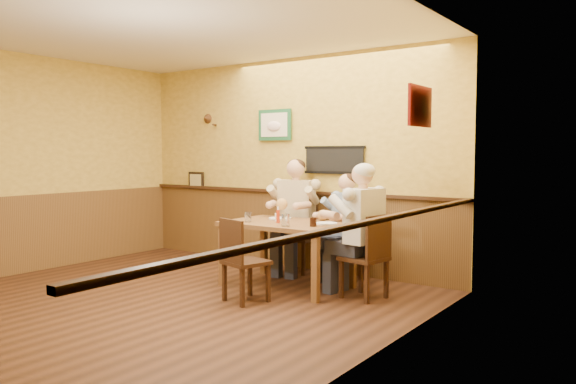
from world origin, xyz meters
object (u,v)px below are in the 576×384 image
object	(u,v)px
pepper_shaker	(277,217)
dining_table	(287,230)
chair_near_side	(246,260)
water_glass_left	(248,217)
chair_right_end	(364,256)
cola_tumbler	(313,222)
water_glass_mid	(286,220)
diner_blue_polo	(348,232)
hot_sauce_bottle	(278,216)
diner_tan_shirt	(296,222)
chair_back_right	(348,246)
chair_back_left	(296,237)
diner_white_elder	(364,238)
salt_shaker	(276,217)

from	to	relation	value
pepper_shaker	dining_table	bearing A→B (deg)	-13.30
chair_near_side	water_glass_left	xyz separation A→B (m)	(-0.40, 0.51, 0.37)
chair_right_end	chair_near_side	bearing A→B (deg)	-38.88
cola_tumbler	water_glass_mid	bearing A→B (deg)	-151.29
diner_blue_polo	hot_sauce_bottle	xyz separation A→B (m)	(-0.42, -0.86, 0.25)
diner_tan_shirt	hot_sauce_bottle	distance (m)	0.94
chair_right_end	pepper_shaker	xyz separation A→B (m)	(-1.13, -0.02, 0.34)
dining_table	chair_back_right	size ratio (longest dim) A/B	1.73
dining_table	chair_near_side	world-z (taller)	chair_near_side
chair_back_left	diner_white_elder	world-z (taller)	diner_white_elder
chair_back_left	chair_right_end	size ratio (longest dim) A/B	1.02
dining_table	salt_shaker	bearing A→B (deg)	175.34
chair_near_side	water_glass_mid	distance (m)	0.63
dining_table	cola_tumbler	size ratio (longest dim) A/B	14.52
hot_sauce_bottle	pepper_shaker	distance (m)	0.22
dining_table	diner_tan_shirt	size ratio (longest dim) A/B	1.07
chair_back_right	diner_blue_polo	xyz separation A→B (m)	(0.00, 0.00, 0.17)
chair_near_side	salt_shaker	bearing A→B (deg)	-61.35
diner_blue_polo	diner_tan_shirt	bearing A→B (deg)	-160.07
diner_tan_shirt	water_glass_left	distance (m)	1.00
diner_white_elder	water_glass_left	size ratio (longest dim) A/B	11.29
chair_back_right	cola_tumbler	world-z (taller)	cola_tumbler
diner_blue_polo	cola_tumbler	size ratio (longest dim) A/B	12.02
chair_back_left	chair_back_right	size ratio (longest dim) A/B	1.13
chair_right_end	cola_tumbler	xyz separation A→B (m)	(-0.51, -0.21, 0.35)
diner_tan_shirt	hot_sauce_bottle	world-z (taller)	diner_tan_shirt
water_glass_mid	diner_white_elder	bearing A→B (deg)	24.50
chair_back_left	diner_tan_shirt	bearing A→B (deg)	0.00
water_glass_left	diner_tan_shirt	bearing A→B (deg)	90.32
chair_near_side	hot_sauce_bottle	distance (m)	0.76
water_glass_left	chair_back_right	bearing A→B (deg)	52.32
chair_back_left	chair_back_right	world-z (taller)	chair_back_left
dining_table	water_glass_left	world-z (taller)	water_glass_left
chair_back_right	cola_tumbler	size ratio (longest dim) A/B	8.41
dining_table	water_glass_mid	world-z (taller)	water_glass_mid
chair_right_end	chair_back_left	bearing A→B (deg)	-107.18
diner_white_elder	water_glass_left	distance (m)	1.37
chair_right_end	water_glass_mid	size ratio (longest dim) A/B	6.69
dining_table	diner_blue_polo	size ratio (longest dim) A/B	1.21
cola_tumbler	hot_sauce_bottle	size ratio (longest dim) A/B	0.58
chair_near_side	diner_tan_shirt	bearing A→B (deg)	-59.74
diner_blue_polo	water_glass_mid	bearing A→B (deg)	-80.84
water_glass_left	hot_sauce_bottle	size ratio (longest dim) A/B	0.69
chair_right_end	salt_shaker	bearing A→B (deg)	-77.80
dining_table	diner_tan_shirt	bearing A→B (deg)	117.12
chair_back_left	salt_shaker	size ratio (longest dim) A/B	9.97
dining_table	diner_tan_shirt	xyz separation A→B (m)	(-0.38, 0.74, -0.00)
hot_sauce_bottle	cola_tumbler	bearing A→B (deg)	-2.67
water_glass_mid	cola_tumbler	world-z (taller)	water_glass_mid
chair_back_left	diner_blue_polo	world-z (taller)	diner_blue_polo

